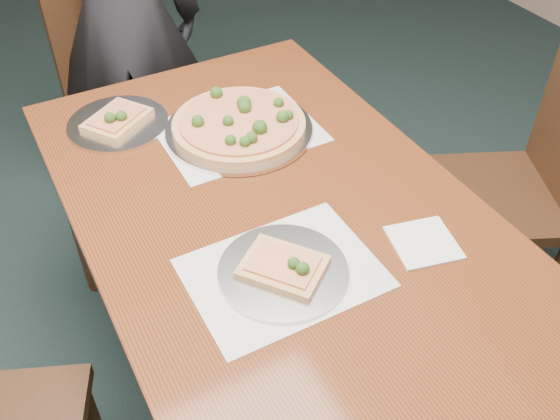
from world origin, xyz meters
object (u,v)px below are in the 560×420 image
diner (122,18)px  slice_plate_far (118,122)px  pizza_pan (240,125)px  slice_plate_near (284,269)px  dining_table (280,238)px  chair_far (126,85)px  chair_right (523,181)px

diner → slice_plate_far: bearing=91.9°
pizza_pan → diner: bearing=95.5°
slice_plate_near → slice_plate_far: bearing=101.2°
slice_plate_near → diner: bearing=87.0°
pizza_pan → dining_table: bearing=-99.4°
slice_plate_near → slice_plate_far: size_ratio=1.00×
chair_far → pizza_pan: 0.84m
chair_far → diner: bearing=-1.9°
chair_far → slice_plate_far: bearing=-111.9°
dining_table → chair_far: size_ratio=1.65×
chair_far → slice_plate_far: size_ratio=3.25×
dining_table → slice_plate_near: (-0.09, -0.18, 0.11)m
slice_plate_far → chair_far: bearing=73.6°
dining_table → slice_plate_far: 0.59m
chair_far → slice_plate_far: chair_far is taller
chair_far → slice_plate_near: chair_far is taller
chair_right → pizza_pan: bearing=-89.0°
diner → pizza_pan: size_ratio=3.82×
chair_far → slice_plate_near: bearing=-97.1°
dining_table → pizza_pan: 0.36m
diner → slice_plate_near: diner is taller
pizza_pan → slice_plate_near: pizza_pan is taller
pizza_pan → slice_plate_far: size_ratio=1.45×
slice_plate_near → chair_far: bearing=88.4°
dining_table → chair_right: bearing=-0.7°
chair_far → pizza_pan: chair_far is taller
chair_right → slice_plate_near: chair_right is taller
diner → pizza_pan: diner is taller
pizza_pan → slice_plate_far: pizza_pan is taller
dining_table → slice_plate_near: slice_plate_near is taller
chair_far → chair_right: (0.91, -1.14, 0.00)m
dining_table → pizza_pan: bearing=80.6°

